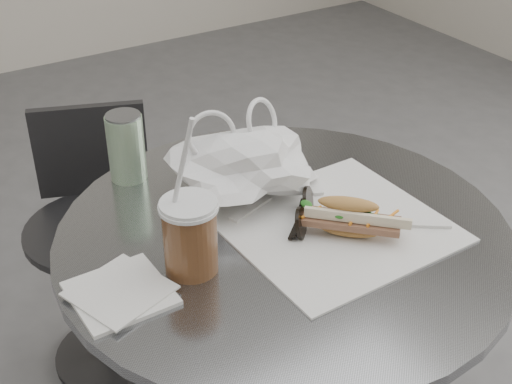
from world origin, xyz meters
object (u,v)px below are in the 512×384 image
cafe_table (281,350)px  sunglasses (303,215)px  banh_mi (349,218)px  drink_can (126,147)px  chair_far (103,260)px  iced_coffee (190,235)px

cafe_table → sunglasses: 0.30m
banh_mi → drink_can: drink_can is taller
drink_can → chair_far: bearing=84.8°
cafe_table → chair_far: cafe_table is taller
sunglasses → drink_can: 0.35m
sunglasses → drink_can: bearing=77.2°
cafe_table → chair_far: size_ratio=1.12×
sunglasses → drink_can: (-0.19, 0.30, 0.04)m
cafe_table → sunglasses: size_ratio=7.51×
chair_far → drink_can: drink_can is taller
cafe_table → drink_can: 0.47m
iced_coffee → drink_can: iced_coffee is taller
iced_coffee → drink_can: (0.03, 0.31, 0.00)m
iced_coffee → sunglasses: bearing=1.9°
chair_far → banh_mi: bearing=126.1°
chair_far → drink_can: 0.61m
chair_far → iced_coffee: 0.83m
iced_coffee → sunglasses: iced_coffee is taller
chair_far → sunglasses: sunglasses is taller
cafe_table → banh_mi: 0.33m
chair_far → drink_can: size_ratio=5.25×
drink_can → iced_coffee: bearing=-95.0°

